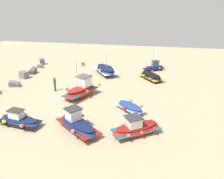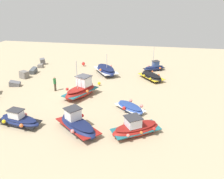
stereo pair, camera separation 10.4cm
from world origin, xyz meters
name	(u,v)px [view 2 (the right image)]	position (x,y,z in m)	size (l,w,h in m)	color
ground_plane	(79,95)	(0.00, 0.00, 0.00)	(56.37, 56.37, 0.00)	tan
fishing_boat_0	(81,90)	(-0.32, -0.37, 0.77)	(4.69, 3.42, 4.21)	maroon
fishing_boat_1	(77,125)	(-7.18, -2.26, 0.60)	(4.16, 4.59, 1.96)	navy
fishing_boat_2	(106,70)	(7.83, -1.38, 0.58)	(5.00, 4.28, 2.98)	navy
fishing_boat_3	(154,67)	(10.83, -8.07, 0.47)	(2.71, 3.37, 3.61)	navy
fishing_boat_4	(19,120)	(-7.24, 2.97, 0.48)	(2.13, 4.09, 1.50)	navy
fishing_boat_5	(130,107)	(-2.72, -6.10, 0.35)	(3.12, 3.35, 0.73)	#2D4C9E
fishing_boat_6	(151,77)	(6.77, -7.77, 0.41)	(4.11, 3.72, 0.81)	black
fishing_boat_7	(136,128)	(-6.76, -7.03, 0.55)	(3.57, 4.26, 1.67)	maroon
person_walking	(55,83)	(0.66, 3.11, 1.00)	(0.32, 0.32, 1.73)	brown
mooring_buoy_0	(99,83)	(3.25, -1.52, 0.30)	(0.38, 0.38, 0.49)	#3F3F42
mooring_buoy_1	(83,64)	(10.97, 2.92, 0.41)	(0.52, 0.52, 0.68)	#3F3F42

